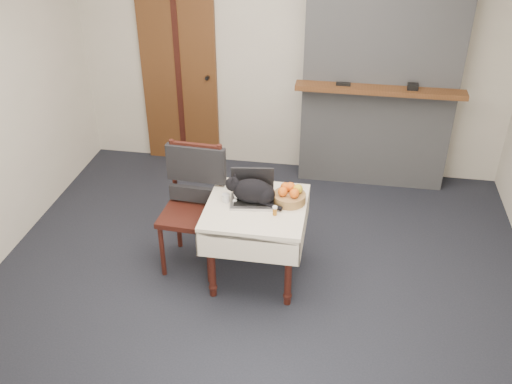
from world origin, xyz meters
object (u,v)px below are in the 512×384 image
cream_jar (226,198)px  fruit_basket (290,195)px  side_table (256,217)px  pill_bottle (275,211)px  chair (194,189)px  cat (254,192)px  laptop (252,192)px  door (179,75)px

cream_jar → fruit_basket: size_ratio=0.26×
side_table → fruit_basket: size_ratio=3.05×
pill_bottle → chair: chair is taller
cream_jar → pill_bottle: (0.41, -0.12, 0.01)m
cat → chair: (-0.52, 0.14, -0.12)m
fruit_basket → laptop: bearing=-177.5°
door → pill_bottle: size_ratio=26.56×
laptop → pill_bottle: laptop is taller
side_table → cream_jar: cream_jar is taller
cat → laptop: bearing=114.1°
cat → cream_jar: cat is taller
laptop → fruit_basket: 0.30m
door → chair: (0.62, -1.77, -0.32)m
side_table → pill_bottle: 0.25m
door → laptop: bearing=-59.1°
laptop → pill_bottle: size_ratio=4.97×
laptop → pill_bottle: (0.21, -0.19, -0.02)m
pill_bottle → cat: bearing=141.7°
laptop → cream_jar: 0.21m
pill_bottle → chair: bearing=157.8°
pill_bottle → door: bearing=122.8°
laptop → cat: size_ratio=0.80×
pill_bottle → side_table: bearing=146.4°
door → cream_jar: bearing=-64.6°
cream_jar → door: bearing=115.4°
door → fruit_basket: size_ratio=7.81×
cat → pill_bottle: cat is taller
door → pill_bottle: door is taller
laptop → pill_bottle: bearing=-50.7°
fruit_basket → chair: 0.81m
door → fruit_basket: door is taller
side_table → laptop: size_ratio=2.08×
door → cat: bearing=-59.2°
door → fruit_basket: 2.35m
fruit_basket → pill_bottle: bearing=-113.3°
laptop → chair: (-0.50, 0.10, -0.08)m
side_table → cat: cat is taller
side_table → fruit_basket: 0.32m
side_table → laptop: laptop is taller
door → fruit_basket: bearing=-52.7°
fruit_basket → side_table: bearing=-158.7°
laptop → chair: chair is taller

